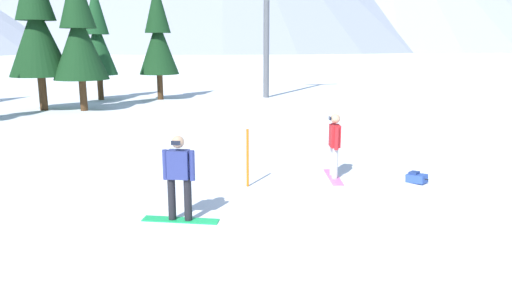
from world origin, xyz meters
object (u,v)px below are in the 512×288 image
snowboarder_foreground (179,177)px  backpack_blue (416,178)px  snowboarder_midground (334,145)px  pine_tree_slender (79,32)px  pine_tree_young (36,24)px  trail_marker_pole (248,158)px  pine_tree_tall (97,37)px  pine_tree_broad (158,36)px

snowboarder_foreground → backpack_blue: (5.93, 1.08, -0.76)m
snowboarder_foreground → snowboarder_midground: bearing=26.2°
backpack_blue → pine_tree_slender: size_ratio=0.08×
snowboarder_midground → pine_tree_slender: (-7.18, 14.65, 3.03)m
snowboarder_midground → pine_tree_young: (-9.18, 15.37, 3.40)m
pine_tree_slender → snowboarder_foreground: bearing=-79.6°
trail_marker_pole → pine_tree_tall: bearing=102.3°
pine_tree_broad → snowboarder_midground: bearing=-80.5°
snowboarder_midground → pine_tree_young: bearing=120.8°
trail_marker_pole → pine_tree_slender: (-4.87, 14.83, 3.20)m
pine_tree_slender → pine_tree_broad: bearing=43.7°
backpack_blue → pine_tree_young: (-10.98, 16.33, 4.15)m
backpack_blue → pine_tree_broad: pine_tree_broad is taller
pine_tree_tall → pine_tree_broad: (3.49, -0.80, 0.09)m
pine_tree_broad → trail_marker_pole: bearing=-87.6°
pine_tree_tall → pine_tree_broad: pine_tree_broad is taller
pine_tree_tall → pine_tree_broad: bearing=-12.9°
snowboarder_midground → pine_tree_broad: bearing=99.5°
trail_marker_pole → backpack_blue: bearing=-10.7°
trail_marker_pole → pine_tree_tall: 20.22m
snowboarder_midground → pine_tree_tall: pine_tree_tall is taller
pine_tree_young → backpack_blue: bearing=-56.1°
snowboarder_midground → backpack_blue: bearing=-27.9°
snowboarder_midground → pine_tree_broad: 19.04m
snowboarder_midground → pine_tree_young: size_ratio=0.21×
snowboarder_midground → backpack_blue: snowboarder_midground is taller
trail_marker_pole → pine_tree_young: size_ratio=0.18×
snowboarder_foreground → backpack_blue: 6.07m
snowboarder_midground → backpack_blue: 2.17m
pine_tree_young → pine_tree_broad: 6.89m
snowboarder_foreground → snowboarder_midground: (4.13, 2.03, -0.02)m
pine_tree_young → pine_tree_broad: pine_tree_young is taller
snowboarder_midground → pine_tree_tall: 20.64m
pine_tree_slender → pine_tree_young: bearing=160.1°
pine_tree_tall → pine_tree_slender: 4.75m
pine_tree_tall → pine_tree_young: (-2.60, -3.98, 0.58)m
pine_tree_broad → backpack_blue: bearing=-75.9°
snowboarder_midground → pine_tree_broad: size_ratio=0.24×
snowboarder_foreground → pine_tree_tall: (-2.45, 21.39, 2.80)m
snowboarder_midground → pine_tree_slender: size_ratio=0.23×
trail_marker_pole → pine_tree_young: bearing=113.8°
snowboarder_foreground → pine_tree_slender: pine_tree_slender is taller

